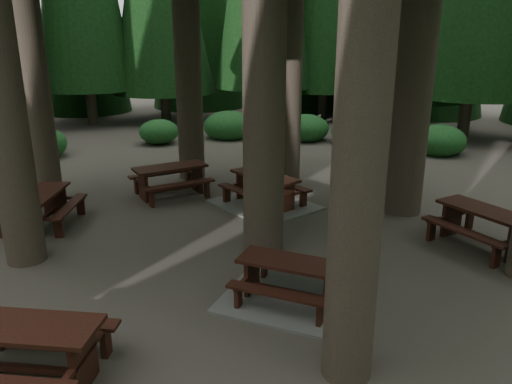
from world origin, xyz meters
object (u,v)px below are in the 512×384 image
Objects in this scene: picnic_table_b at (171,176)px; picnic_table_e at (23,344)px; picnic_table_d at (484,222)px; picnic_table_a at (290,287)px; picnic_table_f at (42,204)px; picnic_table_c at (264,195)px.

picnic_table_b is 0.99× the size of picnic_table_e.
picnic_table_a is at bearing -92.89° from picnic_table_d.
picnic_table_a is 6.52m from picnic_table_b.
picnic_table_c is at bearing 104.80° from picnic_table_f.
picnic_table_a is 1.04× the size of picnic_table_b.
picnic_table_c reaches higher than picnic_table_a.
picnic_table_d is at bearing 35.90° from picnic_table_e.
picnic_table_a is 1.02× the size of picnic_table_e.
picnic_table_e is at bearing -124.40° from picnic_table_b.
picnic_table_e is (1.42, -7.59, 0.27)m from picnic_table_c.
picnic_table_b is 7.90m from picnic_table_e.
picnic_table_b is 3.50m from picnic_table_f.
picnic_table_a is 4.84m from picnic_table_d.
picnic_table_d reaches higher than picnic_table_a.
picnic_table_b is at bearing 139.73° from picnic_table_a.
picnic_table_c reaches higher than picnic_table_f.
picnic_table_f is (-4.90, 3.39, -0.03)m from picnic_table_e.
picnic_table_e is (-3.88, -8.07, 0.01)m from picnic_table_d.
picnic_table_b and picnic_table_e have the same top height.
picnic_table_b reaches higher than picnic_table_f.
picnic_table_b is at bearing 130.36° from picnic_table_f.
picnic_table_d is 9.95m from picnic_table_f.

